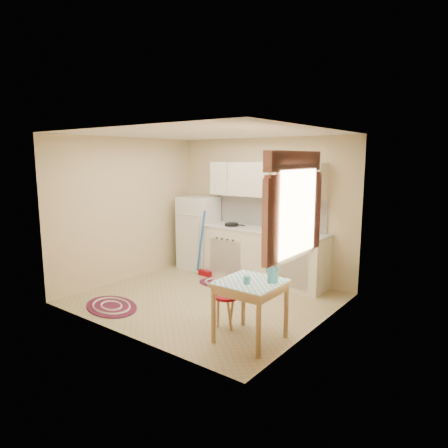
% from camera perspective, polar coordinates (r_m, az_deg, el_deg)
% --- Properties ---
extents(room_shell, '(3.64, 3.60, 2.52)m').
position_cam_1_polar(room_shell, '(6.02, -0.02, 4.18)').
color(room_shell, tan).
rests_on(room_shell, ground).
extents(fridge, '(0.65, 0.60, 1.40)m').
position_cam_1_polar(fridge, '(7.79, -3.66, -1.28)').
color(fridge, silver).
rests_on(fridge, ground).
extents(broom, '(0.29, 0.14, 1.20)m').
position_cam_1_polar(broom, '(7.26, -2.78, -2.86)').
color(broom, '#1B5FAE').
rests_on(broom, ground).
extents(base_cabinets, '(2.25, 0.60, 0.88)m').
position_cam_1_polar(base_cabinets, '(7.04, 5.72, -4.63)').
color(base_cabinets, silver).
rests_on(base_cabinets, ground).
extents(countertop, '(2.27, 0.62, 0.04)m').
position_cam_1_polar(countertop, '(6.94, 5.78, -0.95)').
color(countertop, beige).
rests_on(countertop, base_cabinets).
extents(frying_pan, '(0.29, 0.29, 0.05)m').
position_cam_1_polar(frying_pan, '(7.26, 1.08, -0.09)').
color(frying_pan, black).
rests_on(frying_pan, countertop).
extents(red_kettle, '(0.24, 0.22, 0.21)m').
position_cam_1_polar(red_kettle, '(6.87, 6.49, -0.01)').
color(red_kettle, maroon).
rests_on(red_kettle, countertop).
extents(red_canister, '(0.16, 0.16, 0.16)m').
position_cam_1_polar(red_canister, '(6.76, 8.25, -0.43)').
color(red_canister, maroon).
rests_on(red_canister, countertop).
extents(table, '(0.72, 0.72, 0.72)m').
position_cam_1_polar(table, '(4.83, 3.77, -12.32)').
color(table, tan).
rests_on(table, ground).
extents(stool, '(0.32, 0.32, 0.42)m').
position_cam_1_polar(stool, '(5.22, 0.36, -12.36)').
color(stool, maroon).
rests_on(stool, ground).
extents(coffee_pot, '(0.18, 0.17, 0.31)m').
position_cam_1_polar(coffee_pot, '(4.65, 7.00, -6.54)').
color(coffee_pot, teal).
rests_on(coffee_pot, table).
extents(mug, '(0.09, 0.09, 0.10)m').
position_cam_1_polar(mug, '(4.61, 3.29, -8.00)').
color(mug, teal).
rests_on(mug, table).
extents(rug_center, '(0.95, 0.75, 0.02)m').
position_cam_1_polar(rug_center, '(6.97, -0.26, -8.43)').
color(rug_center, maroon).
rests_on(rug_center, ground).
extents(rug_left, '(1.13, 0.90, 0.02)m').
position_cam_1_polar(rug_left, '(6.16, -15.79, -11.26)').
color(rug_left, maroon).
rests_on(rug_left, ground).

